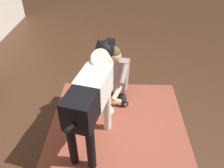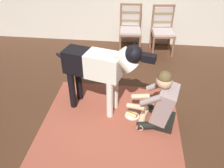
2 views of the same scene
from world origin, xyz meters
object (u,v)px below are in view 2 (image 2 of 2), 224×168
(person_sitting_on_floor, at_px, (161,103))
(dining_chair_left_of_pair, at_px, (130,26))
(large_dog, at_px, (100,67))
(hot_dog_on_plate, at_px, (132,115))
(dining_chair_right_of_pair, at_px, (163,27))

(person_sitting_on_floor, bearing_deg, dining_chair_left_of_pair, 103.06)
(large_dog, height_order, hot_dog_on_plate, large_dog)
(dining_chair_left_of_pair, bearing_deg, person_sitting_on_floor, -76.94)
(dining_chair_right_of_pair, height_order, person_sitting_on_floor, dining_chair_right_of_pair)
(dining_chair_right_of_pair, bearing_deg, person_sitting_on_floor, -93.54)
(dining_chair_right_of_pair, bearing_deg, hot_dog_on_plate, -103.11)
(dining_chair_left_of_pair, relative_size, dining_chair_right_of_pair, 1.00)
(dining_chair_right_of_pair, bearing_deg, dining_chair_left_of_pair, 179.97)
(dining_chair_right_of_pair, xyz_separation_m, hot_dog_on_plate, (-0.52, -2.23, -0.52))
(dining_chair_left_of_pair, bearing_deg, large_dog, -98.60)
(dining_chair_right_of_pair, height_order, large_dog, large_dog)
(person_sitting_on_floor, height_order, large_dog, large_dog)
(dining_chair_left_of_pair, relative_size, person_sitting_on_floor, 1.14)
(dining_chair_left_of_pair, bearing_deg, dining_chair_right_of_pair, -0.03)
(person_sitting_on_floor, bearing_deg, dining_chair_right_of_pair, 86.46)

